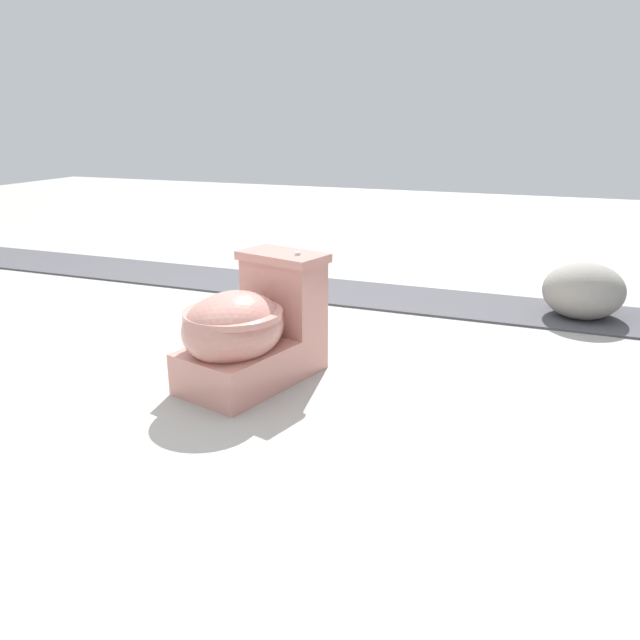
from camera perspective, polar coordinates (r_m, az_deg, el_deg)
ground_plane at (r=2.79m, az=-10.02°, el=-4.15°), size 14.00×14.00×0.00m
gravel_strip at (r=3.78m, az=7.02°, el=2.04°), size 0.56×8.00×0.01m
toilet at (r=2.54m, az=-6.38°, el=-0.97°), size 0.70×0.52×0.52m
boulder_near at (r=3.64m, az=22.95°, el=2.49°), size 0.58×0.59×0.31m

